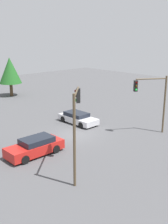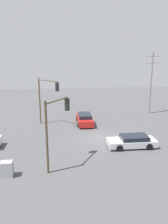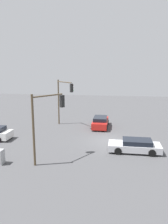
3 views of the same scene
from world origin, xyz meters
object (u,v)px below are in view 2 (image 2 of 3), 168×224
sedan_silver (132,141)px  sedan_red (84,119)px  traffic_signal_cross (46,94)px  traffic_signal_main (56,120)px  electrical_cabinet (7,169)px

sedan_silver → sedan_red: sedan_red is taller
sedan_red → traffic_signal_cross: traffic_signal_cross is taller
traffic_signal_main → traffic_signal_cross: 11.16m
sedan_red → traffic_signal_cross: 5.98m
traffic_signal_main → traffic_signal_cross: size_ratio=0.93×
sedan_silver → electrical_cabinet: bearing=111.4°
traffic_signal_main → traffic_signal_cross: traffic_signal_cross is taller
traffic_signal_cross → electrical_cabinet: traffic_signal_cross is taller
sedan_red → traffic_signal_main: bearing=-107.5°
sedan_red → electrical_cabinet: sedan_red is taller
traffic_signal_main → electrical_cabinet: size_ratio=4.76×
traffic_signal_cross → electrical_cabinet: (-2.40, -12.39, -3.59)m
sedan_red → electrical_cabinet: 14.48m
sedan_red → sedan_silver: bearing=-64.7°
electrical_cabinet → sedan_red: bearing=59.9°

